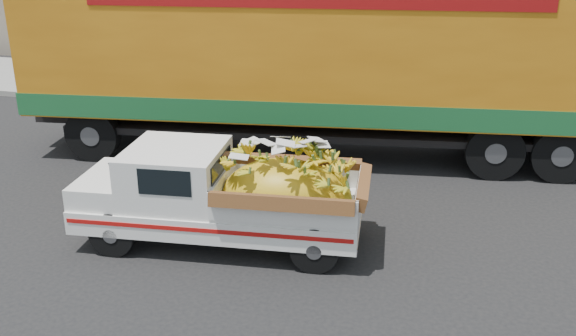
# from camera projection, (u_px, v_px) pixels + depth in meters

# --- Properties ---
(ground) EXTENTS (100.00, 100.00, 0.00)m
(ground) POSITION_uv_depth(u_px,v_px,m) (190.00, 235.00, 10.09)
(ground) COLOR black
(ground) RESTS_ON ground
(curb) EXTENTS (60.00, 0.25, 0.15)m
(curb) POSITION_uv_depth(u_px,v_px,m) (299.00, 115.00, 16.16)
(curb) COLOR gray
(curb) RESTS_ON ground
(sidewalk) EXTENTS (60.00, 4.00, 0.14)m
(sidewalk) POSITION_uv_depth(u_px,v_px,m) (318.00, 95.00, 18.05)
(sidewalk) COLOR gray
(sidewalk) RESTS_ON ground
(pickup_truck) EXTENTS (4.40, 2.01, 1.49)m
(pickup_truck) POSITION_uv_depth(u_px,v_px,m) (241.00, 195.00, 9.57)
(pickup_truck) COLOR black
(pickup_truck) RESTS_ON ground
(semi_trailer) EXTENTS (12.06, 4.16, 3.80)m
(semi_trailer) POSITION_uv_depth(u_px,v_px,m) (318.00, 54.00, 12.96)
(semi_trailer) COLOR black
(semi_trailer) RESTS_ON ground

